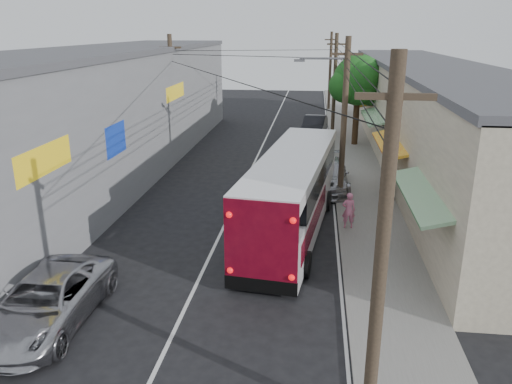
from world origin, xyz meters
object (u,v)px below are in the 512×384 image
at_px(jeepney, 47,301).
at_px(parked_car_far, 314,126).
at_px(pedestrian_far, 388,182).
at_px(pedestrian_near, 349,210).
at_px(parked_suv, 327,175).
at_px(parked_car_mid, 314,147).
at_px(coach_bus, 293,192).

relative_size(jeepney, parked_car_far, 1.12).
relative_size(jeepney, pedestrian_far, 3.22).
relative_size(jeepney, pedestrian_near, 3.42).
distance_m(jeepney, pedestrian_near, 12.41).
relative_size(parked_suv, parked_car_mid, 1.18).
relative_size(coach_bus, jeepney, 2.20).
bearing_deg(pedestrian_near, pedestrian_far, -121.72).
xyz_separation_m(coach_bus, parked_car_mid, (0.79, 12.74, -0.96)).
distance_m(parked_suv, pedestrian_near, 5.88).
bearing_deg(parked_suv, pedestrian_far, -29.58).
relative_size(parked_suv, pedestrian_near, 3.43).
xyz_separation_m(pedestrian_near, pedestrian_far, (2.20, 4.24, 0.05)).
bearing_deg(jeepney, pedestrian_far, 47.82).
bearing_deg(parked_car_mid, coach_bus, -95.25).
relative_size(parked_car_mid, pedestrian_near, 2.92).
distance_m(coach_bus, pedestrian_near, 2.54).
xyz_separation_m(coach_bus, pedestrian_far, (4.59, 4.49, -0.79)).
distance_m(coach_bus, pedestrian_far, 6.47).
bearing_deg(parked_car_mid, parked_suv, -84.86).
bearing_deg(parked_car_mid, pedestrian_near, -84.41).
xyz_separation_m(coach_bus, jeepney, (-6.79, -8.10, -1.00)).
distance_m(parked_suv, pedestrian_far, 3.40).
bearing_deg(parked_suv, parked_car_mid, 95.21).
bearing_deg(coach_bus, parked_car_mid, 93.64).
distance_m(coach_bus, parked_suv, 6.36).
height_order(parked_car_mid, pedestrian_near, pedestrian_near).
bearing_deg(parked_car_far, pedestrian_far, -69.70).
relative_size(parked_suv, pedestrian_far, 3.23).
height_order(coach_bus, jeepney, coach_bus).
height_order(jeepney, parked_car_far, parked_car_far).
bearing_deg(parked_car_mid, jeepney, -111.69).
bearing_deg(parked_car_far, coach_bus, -85.57).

